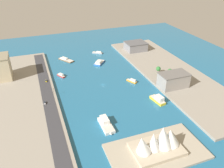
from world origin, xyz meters
TOP-DOWN VIEW (x-y plane):
  - ground_plane at (0.00, 0.00)m, footprint 440.00×440.00m
  - quay_west at (-89.60, 0.00)m, footprint 70.00×240.00m
  - quay_east at (89.60, 0.00)m, footprint 70.00×240.00m
  - peninsula_point at (-5.07, 112.73)m, footprint 73.78×41.11m
  - road_strip at (63.37, 0.00)m, footprint 12.00×228.00m
  - ferry_yellow_fast at (-41.57, 53.00)m, footprint 9.34×20.84m
  - barge_flat_brown at (27.69, -85.92)m, footprint 20.05×25.07m
  - catamaran_blue at (-13.90, -58.65)m, footprint 19.04×20.33m
  - ferry_white_commuter at (20.95, 70.32)m, footprint 9.11×24.84m
  - water_taxi_orange at (-34.26, 5.47)m, footprint 9.63×13.79m
  - tugboat_red at (42.26, -38.14)m, footprint 8.77×13.74m
  - yacht_sleek_gray at (-22.69, -95.21)m, footprint 15.58×12.56m
  - warehouse_low_gray at (-80.48, -81.96)m, footprint 31.45×25.58m
  - office_block_beige at (106.10, -52.91)m, footprint 17.03×27.60m
  - carpark_squat_concrete at (-70.58, 35.04)m, footprint 32.36×19.53m
  - sedan_silver at (67.63, 20.13)m, footprint 2.01×5.11m
  - taxi_yellow_cab at (61.30, -26.19)m, footprint 1.76×4.59m
  - traffic_light_waterfront at (56.51, 4.76)m, footprint 0.36×0.36m
  - opera_landmark at (-6.01, 112.73)m, footprint 38.59×25.60m
  - park_tree_cluster at (-77.55, 4.47)m, footprint 16.11×15.40m

SIDE VIEW (x-z plane):
  - ground_plane at x=0.00m, z-range 0.00..0.00m
  - peninsula_point at x=-5.07m, z-range 0.00..2.00m
  - barge_flat_brown at x=27.69m, z-range -0.55..2.95m
  - quay_west at x=-89.60m, z-range 0.00..2.68m
  - quay_east at x=89.60m, z-range 0.00..2.68m
  - yacht_sleek_gray at x=-22.69m, z-range -0.46..3.18m
  - water_taxi_orange at x=-34.26m, z-range -0.54..3.60m
  - tugboat_red at x=42.26m, z-range -0.47..3.64m
  - catamaran_blue at x=-13.90m, z-range -0.59..3.97m
  - ferry_white_commuter at x=20.95m, z-range -0.92..5.75m
  - road_strip at x=63.37m, z-range 2.68..2.83m
  - ferry_yellow_fast at x=-41.57m, z-range -0.82..6.63m
  - taxi_yellow_cab at x=61.30m, z-range 2.83..4.33m
  - sedan_silver at x=67.63m, z-range 2.80..4.49m
  - traffic_light_waterfront at x=56.51m, z-range 3.77..10.27m
  - park_tree_cluster at x=-77.55m, z-range 3.94..12.59m
  - warehouse_low_gray at x=-80.48m, z-range 2.71..15.25m
  - opera_landmark at x=-6.01m, z-range -0.64..21.66m
  - carpark_squat_concrete at x=-70.58m, z-range 2.71..18.76m
  - office_block_beige at x=106.10m, z-range 2.71..30.78m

